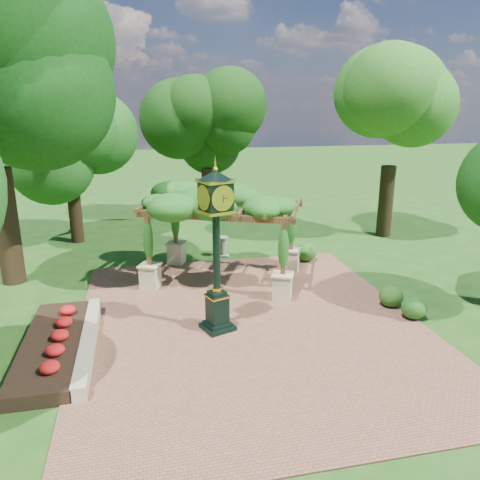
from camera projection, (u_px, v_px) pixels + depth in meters
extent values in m
plane|color=#1E4714|center=(259.00, 340.00, 13.06)|extent=(120.00, 120.00, 0.00)
cube|color=brown|center=(251.00, 323.00, 13.99)|extent=(10.00, 12.00, 0.04)
cube|color=#C6B793|center=(89.00, 342.00, 12.52)|extent=(0.35, 5.00, 0.40)
cube|color=red|center=(53.00, 346.00, 12.34)|extent=(1.50, 5.00, 0.36)
cube|color=black|center=(218.00, 327.00, 13.60)|extent=(1.06, 1.06, 0.12)
cube|color=black|center=(217.00, 309.00, 13.45)|extent=(0.66, 0.66, 0.93)
cube|color=gold|center=(217.00, 296.00, 13.33)|extent=(0.74, 0.74, 0.04)
cylinder|color=black|center=(216.00, 251.00, 12.96)|extent=(0.27, 0.27, 2.37)
cube|color=black|center=(216.00, 196.00, 12.53)|extent=(0.93, 0.93, 0.72)
cylinder|color=white|center=(223.00, 198.00, 12.23)|extent=(0.59, 0.25, 0.62)
cone|color=black|center=(215.00, 175.00, 12.37)|extent=(1.20, 1.20, 0.26)
sphere|color=gold|center=(215.00, 169.00, 12.33)|extent=(0.14, 0.14, 0.14)
cube|color=beige|center=(150.00, 277.00, 16.52)|extent=(0.80, 0.80, 0.84)
cube|color=brown|center=(148.00, 241.00, 16.15)|extent=(0.20, 0.20, 1.73)
cube|color=beige|center=(282.00, 287.00, 15.62)|extent=(0.80, 0.80, 0.84)
cube|color=brown|center=(283.00, 249.00, 15.25)|extent=(0.20, 0.20, 1.73)
cube|color=beige|center=(176.00, 253.00, 19.17)|extent=(0.80, 0.80, 0.84)
cube|color=brown|center=(175.00, 222.00, 18.80)|extent=(0.20, 0.20, 1.73)
cube|color=beige|center=(291.00, 261.00, 18.27)|extent=(0.80, 0.80, 0.84)
cube|color=brown|center=(292.00, 228.00, 17.90)|extent=(0.20, 0.20, 1.73)
cube|color=brown|center=(213.00, 217.00, 15.44)|extent=(5.02, 2.33, 0.21)
cube|color=brown|center=(232.00, 201.00, 18.09)|extent=(5.02, 2.33, 0.21)
ellipsoid|color=#1E5618|center=(223.00, 202.00, 16.70)|extent=(6.34, 5.29, 0.94)
cube|color=gray|center=(223.00, 255.00, 20.23)|extent=(0.61, 0.61, 0.09)
cylinder|color=gray|center=(223.00, 247.00, 20.12)|extent=(0.31, 0.31, 0.80)
cylinder|color=gray|center=(223.00, 237.00, 20.01)|extent=(0.58, 0.58, 0.04)
ellipsoid|color=#1D5117|center=(414.00, 308.00, 14.20)|extent=(1.01, 1.01, 0.69)
ellipsoid|color=#265417|center=(391.00, 296.00, 15.07)|extent=(1.01, 1.01, 0.69)
ellipsoid|color=#235719|center=(306.00, 252.00, 19.48)|extent=(1.06, 1.06, 0.76)
cylinder|color=#352415|center=(7.00, 227.00, 16.76)|extent=(0.82, 0.82, 4.23)
cylinder|color=black|center=(76.00, 216.00, 22.10)|extent=(0.60, 0.60, 2.54)
ellipsoid|color=#1B5017|center=(69.00, 145.00, 21.19)|extent=(3.83, 3.83, 4.02)
cylinder|color=#302013|center=(208.00, 194.00, 26.42)|extent=(0.69, 0.69, 2.93)
ellipsoid|color=#13370D|center=(207.00, 125.00, 25.37)|extent=(4.03, 4.03, 4.63)
cylinder|color=#2F2312|center=(386.00, 201.00, 23.09)|extent=(0.72, 0.72, 3.49)
ellipsoid|color=#2A611B|center=(394.00, 107.00, 21.84)|extent=(4.86, 4.86, 5.50)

